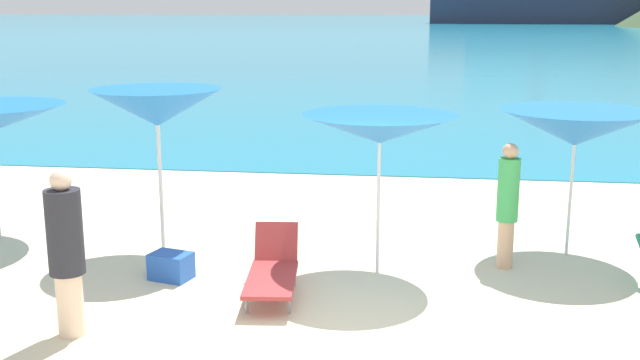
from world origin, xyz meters
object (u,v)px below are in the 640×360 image
Objects in this scene: umbrella_4 at (576,128)px; lounge_chair_4 at (273,269)px; beachgoer_0 at (66,250)px; cooler_box at (171,266)px; beachgoer_2 at (508,202)px; umbrella_2 at (157,108)px; umbrella_3 at (380,129)px.

umbrella_4 reaches higher than lounge_chair_4.
beachgoer_0 is 3.58× the size of cooler_box.
umbrella_4 reaches higher than cooler_box.
beachgoer_0 is at bearing 38.87° from beachgoer_2.
umbrella_4 is at bearing 31.11° from beachgoer_0.
umbrella_2 is at bearing -173.23° from umbrella_4.
umbrella_3 is 1.24× the size of beachgoer_2.
beachgoer_2 is at bearing 30.47° from beachgoer_0.
beachgoer_0 is (-5.67, -3.41, -0.86)m from umbrella_4.
umbrella_4 reaches higher than beachgoer_2.
umbrella_2 is at bearing 138.14° from lounge_chair_4.
umbrella_2 is 1.11× the size of umbrella_3.
umbrella_4 is 1.42× the size of lounge_chair_4.
umbrella_2 is at bearing 8.98° from beachgoer_2.
umbrella_2 is 2.17m from cooler_box.
lounge_chair_4 is (-1.21, -0.91, -1.58)m from umbrella_3.
beachgoer_0 is 1.07× the size of beachgoer_2.
cooler_box is at bearing -162.38° from umbrella_4.
umbrella_2 is 3.06m from umbrella_3.
umbrella_4 is 1.21× the size of beachgoer_0.
lounge_chair_4 is 0.85× the size of beachgoer_0.
beachgoer_2 is (4.75, 2.79, -0.04)m from beachgoer_0.
cooler_box is at bearing 21.93° from beachgoer_2.
beachgoer_2 is (1.67, 0.47, -1.00)m from umbrella_3.
umbrella_3 reaches higher than lounge_chair_4.
lounge_chair_4 is 3.24m from beachgoer_2.
umbrella_3 is at bearing 27.04° from cooler_box.
beachgoer_0 is at bearing -91.21° from umbrella_2.
umbrella_3 is (3.03, -0.42, -0.16)m from umbrella_2.
umbrella_2 is 5.65m from umbrella_4.
lounge_chair_4 is at bearing -152.14° from umbrella_4.
beachgoer_2 is 3.36× the size of cooler_box.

